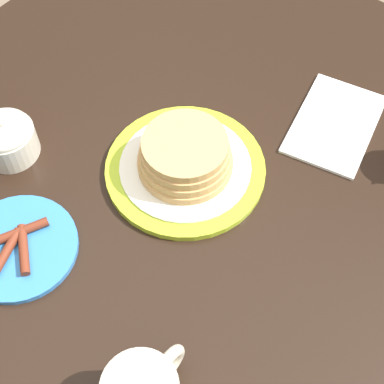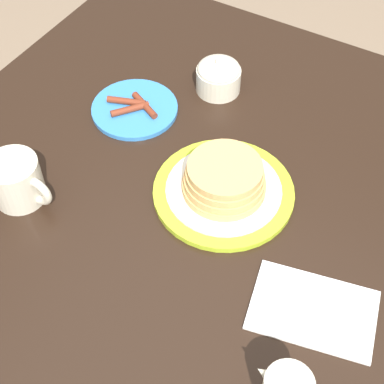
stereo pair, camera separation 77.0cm
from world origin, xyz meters
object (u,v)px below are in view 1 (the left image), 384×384
pancake_plate (185,161)px  side_plate_bacon (18,247)px  napkin (335,124)px  sugar_bowl (6,137)px

pancake_plate → side_plate_bacon: size_ratio=1.45×
pancake_plate → napkin: (0.24, -0.14, -0.03)m
sugar_bowl → napkin: size_ratio=0.43×
sugar_bowl → napkin: sugar_bowl is taller
napkin → side_plate_bacon: bearing=154.1°
side_plate_bacon → napkin: bearing=-25.9°
side_plate_bacon → pancake_plate: bearing=-21.5°
pancake_plate → napkin: pancake_plate is taller
napkin → sugar_bowl: bearing=134.5°
side_plate_bacon → sugar_bowl: (0.12, 0.15, 0.03)m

